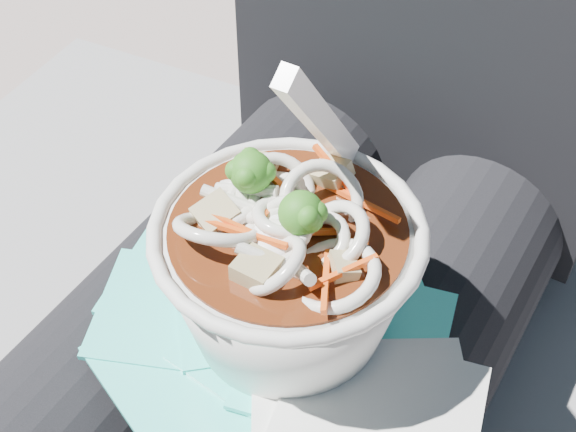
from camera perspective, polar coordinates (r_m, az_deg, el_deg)
The scene contains 6 objects.
stone_ledge at distance 0.95m, azimuth 3.61°, elevation -14.74°, with size 1.00×0.50×0.46m, color slate.
lap at distance 0.62m, azimuth -1.84°, elevation -10.87°, with size 0.32×0.48×0.15m.
person_body at distance 0.65m, azimuth 2.48°, elevation -3.90°, with size 0.34×0.94×1.01m.
plastic_bag at distance 0.54m, azimuth -0.90°, elevation -8.21°, with size 0.28×0.30×0.01m.
napkins at distance 0.49m, azimuth 5.77°, elevation -14.92°, with size 0.18×0.18×0.01m.
udon_bowl at distance 0.49m, azimuth -0.04°, elevation -3.58°, with size 0.19×0.19×0.20m.
Camera 1 is at (0.19, -0.29, 1.05)m, focal length 50.00 mm.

